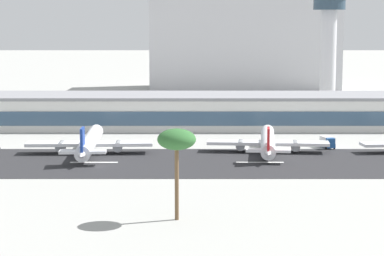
{
  "coord_description": "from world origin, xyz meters",
  "views": [
    {
      "loc": [
        22.7,
        -188.13,
        36.07
      ],
      "look_at": [
        23.51,
        30.48,
        5.29
      ],
      "focal_mm": 73.17,
      "sensor_mm": 36.0,
      "label": 1
    }
  ],
  "objects": [
    {
      "name": "airliner_navy_tail_gate_1",
      "position": [
        -4.76,
        17.86,
        3.02
      ],
      "size": [
        34.01,
        45.32,
        9.46
      ],
      "rotation": [
        0.0,
        0.0,
        1.6
      ],
      "color": "white",
      "rests_on": "ground_plane"
    },
    {
      "name": "runway_centreline_dash_4",
      "position": [
        -1.98,
        5.51,
        0.09
      ],
      "size": [
        12.0,
        1.2,
        0.01
      ],
      "primitive_type": "cube",
      "color": "white",
      "rests_on": "runway_strip"
    },
    {
      "name": "runway_centreline_dash_5",
      "position": [
        39.84,
        5.51,
        0.09
      ],
      "size": [
        12.0,
        1.2,
        0.01
      ],
      "primitive_type": "cube",
      "color": "white",
      "rests_on": "runway_strip"
    },
    {
      "name": "airliner_red_tail_gate_2",
      "position": [
        43.17,
        20.0,
        2.88
      ],
      "size": [
        33.24,
        43.29,
        9.04
      ],
      "rotation": [
        0.0,
        0.0,
        1.48
      ],
      "color": "white",
      "rests_on": "ground_plane"
    },
    {
      "name": "service_box_truck_1",
      "position": [
        60.55,
        27.6,
        1.79
      ],
      "size": [
        3.81,
        6.4,
        3.25
      ],
      "rotation": [
        0.0,
        0.0,
        4.95
      ],
      "color": "#23569E",
      "rests_on": "ground_plane"
    },
    {
      "name": "control_tower",
      "position": [
        74.83,
        111.58,
        27.76
      ],
      "size": [
        13.17,
        13.17,
        44.53
      ],
      "color": "silver",
      "rests_on": "ground_plane"
    },
    {
      "name": "ground_plane",
      "position": [
        0.0,
        0.0,
        0.0
      ],
      "size": [
        1400.0,
        1400.0,
        0.0
      ],
      "primitive_type": "plane",
      "color": "#9E9E99"
    },
    {
      "name": "runway_strip",
      "position": [
        0.0,
        5.51,
        0.04
      ],
      "size": [
        800.0,
        40.55,
        0.08
      ],
      "primitive_type": "cube",
      "color": "#262628",
      "rests_on": "ground_plane"
    },
    {
      "name": "palm_tree_0",
      "position": [
        19.96,
        -50.74,
        14.39
      ],
      "size": [
        6.93,
        6.93,
        16.6
      ],
      "color": "brown",
      "rests_on": "ground_plane"
    },
    {
      "name": "distant_hotel_block",
      "position": [
        49.48,
        216.9,
        22.89
      ],
      "size": [
        95.88,
        35.15,
        45.79
      ],
      "primitive_type": "cube",
      "color": "#BCBCC1",
      "rests_on": "ground_plane"
    },
    {
      "name": "terminal_building",
      "position": [
        17.61,
        70.4,
        5.5
      ],
      "size": [
        180.82,
        26.62,
        10.99
      ],
      "color": "silver",
      "rests_on": "ground_plane"
    }
  ]
}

